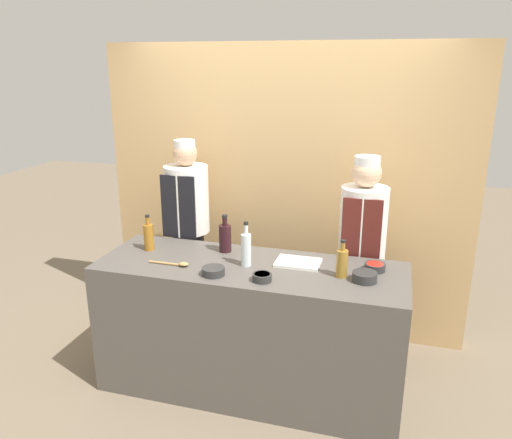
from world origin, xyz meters
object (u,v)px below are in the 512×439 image
at_px(sauce_bowl_white, 213,271).
at_px(wooden_spoon, 175,264).
at_px(cutting_board, 298,263).
at_px(bottle_wine, 225,237).
at_px(bottle_amber, 149,236).
at_px(bottle_clear, 246,249).
at_px(bottle_vinegar, 342,262).
at_px(sauce_bowl_red, 375,267).
at_px(sauce_bowl_brown, 262,277).
at_px(chef_left, 188,234).
at_px(chef_right, 361,255).
at_px(sauce_bowl_yellow, 365,276).

bearing_deg(sauce_bowl_white, wooden_spoon, 166.57).
bearing_deg(cutting_board, bottle_wine, 170.76).
bearing_deg(sauce_bowl_white, bottle_amber, 154.30).
xyz_separation_m(sauce_bowl_white, bottle_wine, (-0.06, 0.41, 0.08)).
height_order(bottle_clear, bottle_vinegar, bottle_clear).
relative_size(sauce_bowl_red, cutting_board, 0.46).
distance_m(sauce_bowl_brown, chef_left, 1.14).
xyz_separation_m(sauce_bowl_white, wooden_spoon, (-0.30, 0.07, -0.01)).
distance_m(sauce_bowl_brown, wooden_spoon, 0.63).
distance_m(bottle_vinegar, wooden_spoon, 1.10).
xyz_separation_m(cutting_board, wooden_spoon, (-0.78, -0.25, 0.00)).
xyz_separation_m(bottle_vinegar, chef_right, (0.08, 0.57, -0.16)).
bearing_deg(cutting_board, chef_right, 48.74).
distance_m(sauce_bowl_red, bottle_amber, 1.60).
xyz_separation_m(sauce_bowl_yellow, wooden_spoon, (-1.24, -0.10, -0.02)).
xyz_separation_m(cutting_board, chef_left, (-1.00, 0.44, -0.04)).
xyz_separation_m(sauce_bowl_brown, bottle_wine, (-0.39, 0.42, 0.08)).
bearing_deg(chef_left, bottle_clear, -40.08).
relative_size(sauce_bowl_yellow, wooden_spoon, 0.54).
height_order(sauce_bowl_white, sauce_bowl_red, sauce_bowl_white).
bearing_deg(bottle_amber, bottle_vinegar, -3.81).
relative_size(sauce_bowl_yellow, bottle_clear, 0.50).
xyz_separation_m(sauce_bowl_white, bottle_amber, (-0.61, 0.29, 0.08)).
bearing_deg(cutting_board, sauce_bowl_brown, -116.26).
xyz_separation_m(bottle_amber, bottle_clear, (0.76, -0.09, 0.02)).
bearing_deg(sauce_bowl_brown, bottle_vinegar, 23.37).
relative_size(sauce_bowl_brown, bottle_vinegar, 0.49).
relative_size(bottle_amber, bottle_vinegar, 1.07).
xyz_separation_m(bottle_wine, bottle_clear, (0.22, -0.21, 0.01)).
relative_size(bottle_amber, chef_right, 0.16).
distance_m(bottle_wine, chef_left, 0.58).
bearing_deg(sauce_bowl_brown, wooden_spoon, 173.21).
bearing_deg(bottle_wine, sauce_bowl_red, -3.00).
bearing_deg(sauce_bowl_yellow, bottle_vinegar, 168.89).
bearing_deg(sauce_bowl_red, sauce_bowl_white, -160.06).
distance_m(wooden_spoon, chef_right, 1.36).
xyz_separation_m(bottle_wine, wooden_spoon, (-0.23, -0.34, -0.09)).
bearing_deg(chef_right, sauce_bowl_yellow, -83.66).
height_order(bottle_amber, wooden_spoon, bottle_amber).
distance_m(sauce_bowl_yellow, sauce_bowl_red, 0.20).
relative_size(bottle_clear, chef_right, 0.19).
xyz_separation_m(sauce_bowl_brown, cutting_board, (0.16, 0.33, -0.02)).
height_order(sauce_bowl_white, bottle_wine, bottle_wine).
height_order(wooden_spoon, chef_left, chef_left).
xyz_separation_m(sauce_bowl_red, bottle_amber, (-1.60, -0.07, 0.08)).
relative_size(sauce_bowl_yellow, bottle_amber, 0.58).
bearing_deg(bottle_vinegar, cutting_board, 157.51).
bearing_deg(chef_left, sauce_bowl_brown, -42.65).
bearing_deg(chef_right, sauce_bowl_white, -138.76).
relative_size(bottle_wine, wooden_spoon, 0.96).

